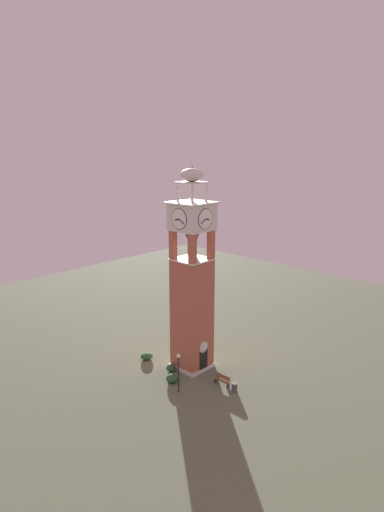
{
  "coord_description": "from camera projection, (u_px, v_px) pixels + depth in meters",
  "views": [
    {
      "loc": [
        -29.16,
        -27.84,
        21.12
      ],
      "look_at": [
        0.0,
        0.0,
        11.24
      ],
      "focal_mm": 31.43,
      "sensor_mm": 36.0,
      "label": 1
    }
  ],
  "objects": [
    {
      "name": "shrub_left_of_tower",
      "position": [
        147.0,
        356.0,
        45.71
      ],
      "size": [
        1.25,
        1.25,
        0.6
      ],
      "primitive_type": "ellipsoid",
      "color": "#28562D",
      "rests_on": "ground"
    },
    {
      "name": "ground",
      "position": [
        192.0,
        366.0,
        44.18
      ],
      "size": [
        80.0,
        80.0,
        0.0
      ],
      "primitive_type": "plane",
      "color": "#5B664C"
    },
    {
      "name": "lamp_post",
      "position": [
        179.0,
        366.0,
        38.97
      ],
      "size": [
        0.36,
        0.36,
        3.66
      ],
      "color": "black",
      "rests_on": "ground"
    },
    {
      "name": "trash_bin",
      "position": [
        234.0,
        387.0,
        39.59
      ],
      "size": [
        0.52,
        0.52,
        0.8
      ],
      "primitive_type": "cylinder",
      "color": "#4C4C51",
      "rests_on": "ground"
    },
    {
      "name": "clock_tower",
      "position": [
        192.0,
        289.0,
        42.26
      ],
      "size": [
        3.63,
        3.63,
        19.48
      ],
      "color": "#AD5B42",
      "rests_on": "ground"
    },
    {
      "name": "park_bench",
      "position": [
        222.0,
        380.0,
        40.72
      ],
      "size": [
        0.44,
        1.6,
        0.95
      ],
      "color": "brown",
      "rests_on": "ground"
    },
    {
      "name": "shrub_near_entry",
      "position": [
        172.0,
        378.0,
        41.16
      ],
      "size": [
        1.11,
        1.11,
        0.76
      ],
      "primitive_type": "ellipsoid",
      "color": "#28562D",
      "rests_on": "ground"
    },
    {
      "name": "shrub_behind_bench",
      "position": [
        171.0,
        368.0,
        43.16
      ],
      "size": [
        0.94,
        0.94,
        0.71
      ],
      "primitive_type": "ellipsoid",
      "color": "#28562D",
      "rests_on": "ground"
    }
  ]
}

